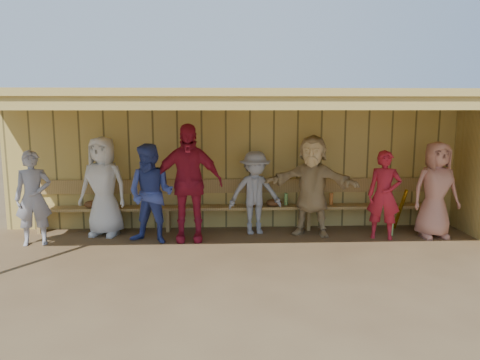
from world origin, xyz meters
name	(u,v)px	position (x,y,z in m)	size (l,w,h in m)	color
ground	(241,247)	(0.00, 0.00, 0.00)	(90.00, 90.00, 0.00)	brown
player_a	(33,198)	(-3.40, 0.29, 0.79)	(0.57, 0.38, 1.57)	#939299
player_b	(103,186)	(-2.39, 0.81, 0.88)	(0.86, 0.56, 1.76)	silver
player_c	(151,194)	(-1.48, 0.32, 0.83)	(0.81, 0.63, 1.67)	#364594
player_d	(188,183)	(-0.88, 0.42, 1.00)	(1.17, 0.49, 1.99)	#A81A32
player_e	(255,193)	(0.29, 0.81, 0.74)	(0.96, 0.55, 1.49)	gray
player_f	(312,185)	(1.28, 0.68, 0.89)	(1.65, 0.53, 1.78)	tan
player_g	(384,195)	(2.48, 0.39, 0.77)	(0.56, 0.37, 1.53)	#AE1B2B
player_h	(436,190)	(3.40, 0.43, 0.84)	(0.82, 0.53, 1.68)	tan
dugout_structure	(262,140)	(0.39, 0.69, 1.69)	(8.80, 3.20, 2.50)	tan
bench	(238,201)	(0.00, 1.12, 0.53)	(7.60, 0.34, 0.93)	#AA8648
dugout_equipment	(201,205)	(-0.68, 0.99, 0.49)	(6.48, 0.62, 0.80)	gold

